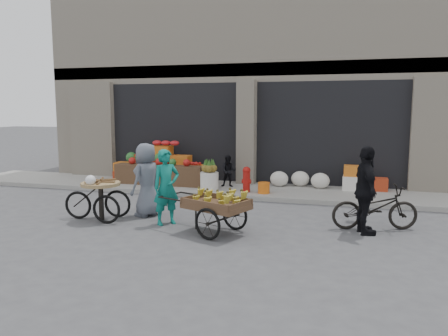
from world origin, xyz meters
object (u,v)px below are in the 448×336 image
(seated_person, at_px, (229,171))
(vendor_grey, at_px, (146,180))
(cyclist, at_px, (366,191))
(banana_cart, at_px, (214,202))
(bicycle, at_px, (375,207))
(tricycle_cart, at_px, (101,195))
(vendor_woman, at_px, (166,187))
(pineapple_bin, at_px, (209,181))
(orange_bucket, at_px, (264,188))
(fire_hydrant, at_px, (246,178))

(seated_person, distance_m, vendor_grey, 3.57)
(cyclist, bearing_deg, banana_cart, 89.87)
(vendor_grey, height_order, bicycle, vendor_grey)
(tricycle_cart, bearing_deg, banana_cart, -11.98)
(banana_cart, bearing_deg, seated_person, 123.60)
(vendor_woman, relative_size, bicycle, 0.93)
(tricycle_cart, bearing_deg, pineapple_bin, 62.60)
(orange_bucket, distance_m, cyclist, 3.88)
(pineapple_bin, distance_m, bicycle, 5.06)
(vendor_grey, bearing_deg, cyclist, 103.92)
(bicycle, relative_size, cyclist, 1.00)
(fire_hydrant, xyz_separation_m, bicycle, (3.26, -2.51, -0.05))
(fire_hydrant, bearing_deg, banana_cart, -86.18)
(vendor_grey, xyz_separation_m, cyclist, (4.71, -0.13, 0.03))
(seated_person, relative_size, cyclist, 0.54)
(tricycle_cart, xyz_separation_m, bicycle, (5.71, 0.91, -0.11))
(fire_hydrant, distance_m, seated_person, 0.96)
(seated_person, bearing_deg, fire_hydrant, -52.88)
(pineapple_bin, distance_m, vendor_grey, 2.92)
(vendor_woman, bearing_deg, cyclist, -41.09)
(tricycle_cart, bearing_deg, bicycle, 2.84)
(pineapple_bin, xyz_separation_m, banana_cart, (1.35, -3.74, 0.25))
(fire_hydrant, relative_size, orange_bucket, 2.22)
(vendor_woman, distance_m, tricycle_cart, 1.54)
(pineapple_bin, relative_size, vendor_grey, 0.31)
(fire_hydrant, height_order, vendor_woman, vendor_woman)
(vendor_woman, relative_size, cyclist, 0.92)
(tricycle_cart, height_order, vendor_grey, vendor_grey)
(fire_hydrant, height_order, bicycle, bicycle)
(banana_cart, bearing_deg, fire_hydrant, 115.13)
(vendor_woman, xyz_separation_m, bicycle, (4.19, 0.82, -0.34))
(vendor_woman, bearing_deg, banana_cart, -64.23)
(cyclist, bearing_deg, vendor_grey, 72.78)
(pineapple_bin, height_order, banana_cart, banana_cart)
(bicycle, height_order, cyclist, cyclist)
(banana_cart, xyz_separation_m, vendor_grey, (-1.90, 0.91, 0.21))
(cyclist, bearing_deg, tricycle_cart, 79.63)
(vendor_woman, distance_m, cyclist, 4.01)
(seated_person, bearing_deg, vendor_woman, -103.26)
(seated_person, relative_size, banana_cart, 0.42)
(tricycle_cart, bearing_deg, vendor_woman, -2.83)
(seated_person, distance_m, bicycle, 5.07)
(vendor_woman, xyz_separation_m, vendor_grey, (-0.73, 0.55, 0.03))
(fire_hydrant, bearing_deg, bicycle, -37.64)
(orange_bucket, height_order, vendor_grey, vendor_grey)
(vendor_woman, height_order, bicycle, vendor_woman)
(fire_hydrant, relative_size, cyclist, 0.41)
(pineapple_bin, relative_size, orange_bucket, 1.62)
(seated_person, bearing_deg, vendor_grey, -115.56)
(tricycle_cart, height_order, bicycle, tricycle_cart)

